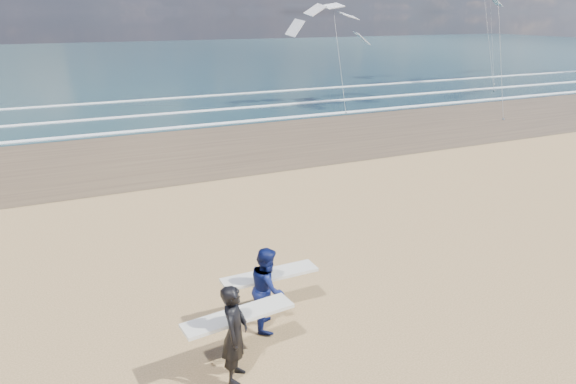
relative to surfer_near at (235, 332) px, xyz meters
name	(u,v)px	position (x,y,z in m)	size (l,w,h in m)	color
wet_sand_strip	(449,119)	(20.77, 17.81, -1.00)	(220.00, 12.00, 0.01)	brown
ocean	(210,57)	(20.77, 71.81, -0.99)	(220.00, 100.00, 0.02)	#1B363D
foam_breakers	(364,97)	(20.77, 27.91, -0.95)	(220.00, 11.70, 0.05)	white
surfer_near	(235,332)	(0.00, 0.00, 0.00)	(2.24, 1.15, 1.97)	black
surfer_far	(268,287)	(1.21, 1.34, -0.05)	(2.20, 1.17, 1.89)	#0E1850
kite_1	(337,38)	(16.47, 25.17, 3.86)	(6.64, 4.83, 8.30)	slate
kite_5	(490,1)	(36.90, 31.57, 6.58)	(5.74, 4.73, 13.91)	slate
kite_7	(487,21)	(33.80, 28.61, 4.82)	(5.66, 4.72, 10.61)	slate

